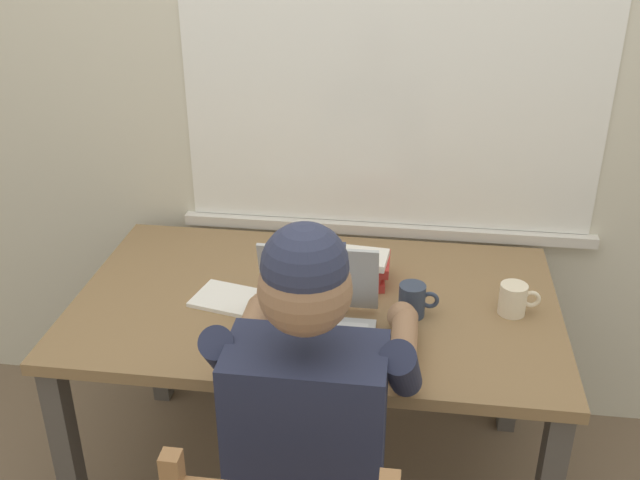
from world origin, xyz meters
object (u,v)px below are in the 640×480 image
object	(u,v)px
landscape_photo_print	(240,296)
coffee_mug_dark	(413,300)
coffee_mug_white	(514,299)
seated_person	(313,421)
desk	(316,324)
computer_mouse	(396,346)
book_stack_main	(357,267)
laptop	(314,315)

from	to	relation	value
landscape_photo_print	coffee_mug_dark	bearing A→B (deg)	-10.96
coffee_mug_white	seated_person	bearing A→B (deg)	-135.44
desk	computer_mouse	bearing A→B (deg)	-43.34
coffee_mug_dark	computer_mouse	bearing A→B (deg)	-101.70
computer_mouse	book_stack_main	world-z (taller)	book_stack_main
book_stack_main	laptop	bearing A→B (deg)	-107.82
seated_person	desk	bearing A→B (deg)	97.37
laptop	landscape_photo_print	xyz separation A→B (m)	(-0.24, 0.15, -0.05)
desk	book_stack_main	bearing A→B (deg)	45.71
coffee_mug_dark	laptop	bearing A→B (deg)	-155.34
laptop	computer_mouse	size ratio (longest dim) A/B	3.30
desk	laptop	xyz separation A→B (m)	(0.02, -0.17, 0.14)
laptop	desk	bearing A→B (deg)	96.67
laptop	coffee_mug_dark	size ratio (longest dim) A/B	2.92
coffee_mug_dark	landscape_photo_print	bearing A→B (deg)	176.47
desk	coffee_mug_dark	world-z (taller)	coffee_mug_dark
coffee_mug_white	coffee_mug_dark	bearing A→B (deg)	-170.57
coffee_mug_dark	seated_person	bearing A→B (deg)	-116.08
desk	coffee_mug_dark	xyz separation A→B (m)	(0.28, -0.05, 0.14)
desk	landscape_photo_print	xyz separation A→B (m)	(-0.22, -0.02, 0.09)
landscape_photo_print	coffee_mug_white	bearing A→B (deg)	-6.29
coffee_mug_dark	book_stack_main	size ratio (longest dim) A/B	0.54
seated_person	coffee_mug_dark	bearing A→B (deg)	63.92
book_stack_main	desk	bearing A→B (deg)	-134.29
desk	book_stack_main	size ratio (longest dim) A/B	6.69
coffee_mug_white	landscape_photo_print	world-z (taller)	coffee_mug_white
desk	computer_mouse	xyz separation A→B (m)	(0.24, -0.23, 0.10)
laptop	coffee_mug_dark	xyz separation A→B (m)	(0.26, 0.12, -0.01)
landscape_photo_print	computer_mouse	bearing A→B (deg)	-31.88
coffee_mug_dark	coffee_mug_white	bearing A→B (deg)	9.43
coffee_mug_white	book_stack_main	size ratio (longest dim) A/B	0.55
desk	laptop	distance (m)	0.22
desk	computer_mouse	size ratio (longest dim) A/B	14.05
desk	coffee_mug_dark	distance (m)	0.32
desk	coffee_mug_white	world-z (taller)	coffee_mug_white
laptop	coffee_mug_white	size ratio (longest dim) A/B	2.87
book_stack_main	computer_mouse	bearing A→B (deg)	-68.76
coffee_mug_white	coffee_mug_dark	xyz separation A→B (m)	(-0.28, -0.05, 0.00)
book_stack_main	landscape_photo_print	size ratio (longest dim) A/B	1.62
desk	landscape_photo_print	size ratio (longest dim) A/B	10.81
laptop	coffee_mug_white	bearing A→B (deg)	17.08
desk	coffee_mug_white	xyz separation A→B (m)	(0.56, -0.00, 0.13)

